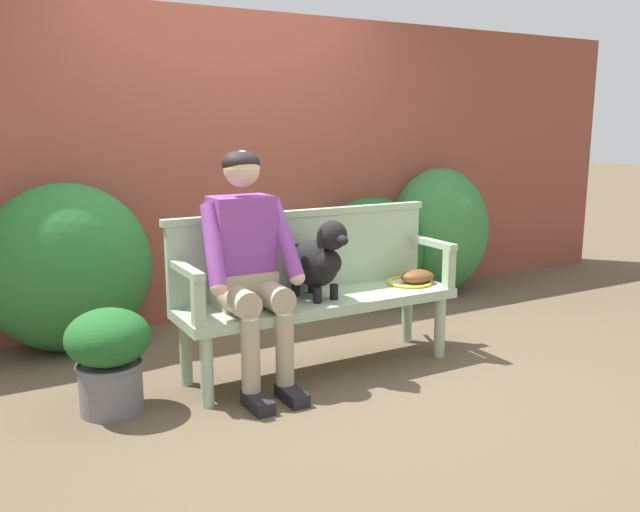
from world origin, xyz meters
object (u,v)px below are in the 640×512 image
(baseball_glove, at_px, (417,277))
(potted_plant, at_px, (109,354))
(garden_bench, at_px, (320,307))
(dog_on_bench, at_px, (319,259))
(person_seated, at_px, (248,260))
(tennis_racket, at_px, (408,281))

(baseball_glove, height_order, potted_plant, potted_plant)
(garden_bench, bearing_deg, dog_on_bench, -127.44)
(person_seated, distance_m, potted_plant, 0.87)
(dog_on_bench, relative_size, tennis_racket, 0.83)
(garden_bench, height_order, potted_plant, potted_plant)
(person_seated, xyz_separation_m, baseball_glove, (1.18, 0.00, -0.23))
(person_seated, height_order, tennis_racket, person_seated)
(dog_on_bench, relative_size, potted_plant, 0.88)
(garden_bench, distance_m, dog_on_bench, 0.30)
(person_seated, bearing_deg, baseball_glove, 0.12)
(tennis_racket, bearing_deg, garden_bench, -176.70)
(dog_on_bench, height_order, baseball_glove, dog_on_bench)
(tennis_racket, bearing_deg, person_seated, -177.65)
(tennis_racket, bearing_deg, potted_plant, -179.38)
(garden_bench, height_order, dog_on_bench, dog_on_bench)
(garden_bench, bearing_deg, tennis_racket, 3.30)
(dog_on_bench, bearing_deg, garden_bench, 52.56)
(person_seated, relative_size, potted_plant, 2.43)
(tennis_racket, relative_size, baseball_glove, 2.63)
(potted_plant, bearing_deg, dog_on_bench, -2.32)
(person_seated, bearing_deg, potted_plant, 178.05)
(dog_on_bench, bearing_deg, person_seated, 177.03)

